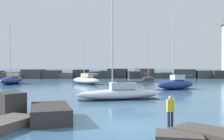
% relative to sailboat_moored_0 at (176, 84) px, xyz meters
% --- Properties ---
extents(ground_plane, '(600.00, 600.00, 0.00)m').
position_rel_sailboat_moored_0_xyz_m(ground_plane, '(-8.39, -19.88, -0.76)').
color(ground_plane, '#3D6B8E').
extents(open_sea_beyond, '(400.00, 116.00, 0.01)m').
position_rel_sailboat_moored_0_xyz_m(open_sea_beyond, '(-8.39, 90.10, -0.75)').
color(open_sea_beyond, '#2D5B7F').
rests_on(open_sea_beyond, ground).
extents(breakwater_jetty, '(68.47, 7.10, 2.41)m').
position_rel_sailboat_moored_0_xyz_m(breakwater_jetty, '(-6.43, 30.04, 0.21)').
color(breakwater_jetty, '#4C443D').
rests_on(breakwater_jetty, ground).
extents(foreground_rocks, '(13.42, 8.87, 1.48)m').
position_rel_sailboat_moored_0_xyz_m(foreground_rocks, '(-12.39, -19.31, -0.32)').
color(foreground_rocks, '#4C443D').
rests_on(foreground_rocks, ground).
extents(sailboat_moored_0, '(6.10, 4.08, 10.23)m').
position_rel_sailboat_moored_0_xyz_m(sailboat_moored_0, '(0.00, 0.00, 0.00)').
color(sailboat_moored_0, navy).
rests_on(sailboat_moored_0, ground).
extents(sailboat_moored_1, '(4.63, 8.33, 10.60)m').
position_rel_sailboat_moored_0_xyz_m(sailboat_moored_1, '(-0.95, 15.35, -0.16)').
color(sailboat_moored_1, black).
rests_on(sailboat_moored_1, ground).
extents(sailboat_moored_2, '(6.10, 6.72, 7.81)m').
position_rel_sailboat_moored_0_xyz_m(sailboat_moored_2, '(-12.66, 10.24, -0.08)').
color(sailboat_moored_2, white).
rests_on(sailboat_moored_2, ground).
extents(sailboat_moored_3, '(8.13, 3.23, 10.94)m').
position_rel_sailboat_moored_0_xyz_m(sailboat_moored_3, '(-8.25, -9.59, -0.15)').
color(sailboat_moored_3, white).
rests_on(sailboat_moored_3, ground).
extents(sailboat_moored_5, '(3.49, 6.38, 10.12)m').
position_rel_sailboat_moored_0_xyz_m(sailboat_moored_5, '(-25.34, 10.44, -0.01)').
color(sailboat_moored_5, navy).
rests_on(sailboat_moored_5, ground).
extents(person_on_rocks, '(0.36, 0.22, 1.62)m').
position_rel_sailboat_moored_0_xyz_m(person_on_rocks, '(-6.27, -20.07, 0.14)').
color(person_on_rocks, '#282833').
rests_on(person_on_rocks, ground).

